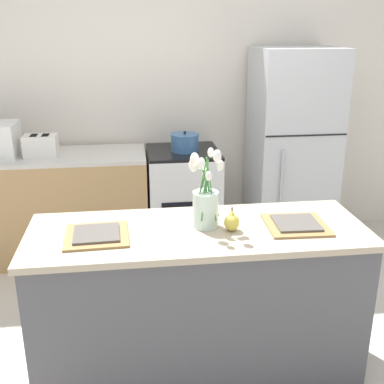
% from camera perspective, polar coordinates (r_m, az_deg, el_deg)
% --- Properties ---
extents(ground_plane, '(10.00, 10.00, 0.00)m').
position_cam_1_polar(ground_plane, '(3.02, 0.66, -19.96)').
color(ground_plane, beige).
extents(back_wall, '(5.20, 0.08, 2.70)m').
position_cam_1_polar(back_wall, '(4.36, -3.05, 11.93)').
color(back_wall, silver).
rests_on(back_wall, ground_plane).
extents(kitchen_island, '(1.80, 0.66, 0.88)m').
position_cam_1_polar(kitchen_island, '(2.76, 0.69, -12.80)').
color(kitchen_island, '#4C4C51').
rests_on(kitchen_island, ground_plane).
extents(back_counter, '(1.68, 0.60, 0.90)m').
position_cam_1_polar(back_counter, '(4.24, -16.83, -1.68)').
color(back_counter, tan).
rests_on(back_counter, ground_plane).
extents(stove_range, '(0.60, 0.61, 0.90)m').
position_cam_1_polar(stove_range, '(4.20, -1.04, -1.02)').
color(stove_range, silver).
rests_on(stove_range, ground_plane).
extents(refrigerator, '(0.68, 0.67, 1.73)m').
position_cam_1_polar(refrigerator, '(4.28, 11.72, 4.80)').
color(refrigerator, '#B7BABC').
rests_on(refrigerator, ground_plane).
extents(flower_vase, '(0.18, 0.16, 0.44)m').
position_cam_1_polar(flower_vase, '(2.53, 1.58, -1.00)').
color(flower_vase, silver).
rests_on(flower_vase, kitchen_island).
extents(pear_figurine, '(0.08, 0.08, 0.13)m').
position_cam_1_polar(pear_figurine, '(2.52, 4.73, -3.50)').
color(pear_figurine, '#E5CC4C').
rests_on(pear_figurine, kitchen_island).
extents(plate_setting_left, '(0.33, 0.33, 0.02)m').
position_cam_1_polar(plate_setting_left, '(2.50, -11.23, -5.00)').
color(plate_setting_left, olive).
rests_on(plate_setting_left, kitchen_island).
extents(plate_setting_right, '(0.33, 0.33, 0.02)m').
position_cam_1_polar(plate_setting_right, '(2.64, 12.23, -3.76)').
color(plate_setting_right, olive).
rests_on(plate_setting_right, kitchen_island).
extents(toaster, '(0.28, 0.18, 0.17)m').
position_cam_1_polar(toaster, '(4.05, -17.50, 5.27)').
color(toaster, silver).
rests_on(toaster, back_counter).
extents(cooking_pot, '(0.24, 0.24, 0.17)m').
position_cam_1_polar(cooking_pot, '(4.02, -0.85, 5.90)').
color(cooking_pot, '#386093').
rests_on(cooking_pot, stove_range).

